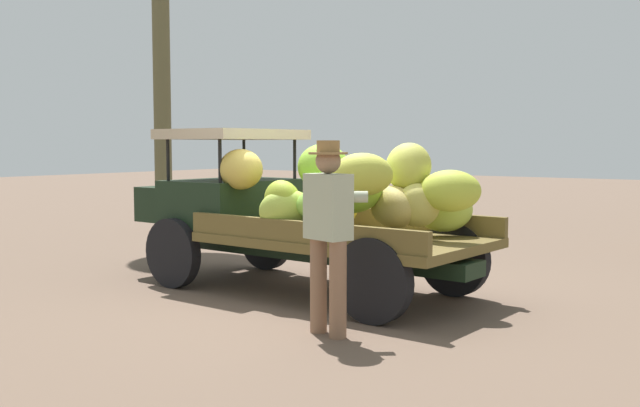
# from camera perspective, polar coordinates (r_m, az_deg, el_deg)

# --- Properties ---
(ground_plane) EXTENTS (60.00, 60.00, 0.00)m
(ground_plane) POSITION_cam_1_polar(r_m,az_deg,el_deg) (8.26, -0.91, -6.99)
(ground_plane) COLOR brown
(truck) EXTENTS (4.53, 1.94, 1.85)m
(truck) POSITION_cam_1_polar(r_m,az_deg,el_deg) (8.29, -1.95, -0.29)
(truck) COLOR black
(truck) RESTS_ON ground
(farmer) EXTENTS (0.53, 0.49, 1.70)m
(farmer) POSITION_cam_1_polar(r_m,az_deg,el_deg) (6.31, 0.68, -1.69)
(farmer) COLOR #89634A
(farmer) RESTS_ON ground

